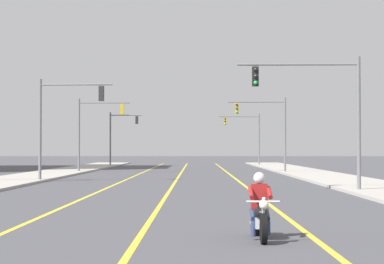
{
  "coord_description": "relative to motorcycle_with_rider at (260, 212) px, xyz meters",
  "views": [
    {
      "loc": [
        1.19,
        -6.5,
        1.97
      ],
      "look_at": [
        1.03,
        19.2,
        2.56
      ],
      "focal_mm": 69.73,
      "sensor_mm": 36.0,
      "label": 1
    }
  ],
  "objects": [
    {
      "name": "traffic_signal_near_right",
      "position": [
        4.39,
        17.74,
        3.56
      ],
      "size": [
        5.63,
        0.37,
        6.2
      ],
      "color": "slate",
      "rests_on": "ground"
    },
    {
      "name": "lane_stripe_right",
      "position": [
        1.2,
        35.22,
        -0.58
      ],
      "size": [
        0.16,
        100.0,
        0.01
      ],
      "primitive_type": "cube",
      "color": "yellow",
      "rests_on": "ground"
    },
    {
      "name": "traffic_signal_near_left",
      "position": [
        -9.56,
        28.43,
        3.49
      ],
      "size": [
        4.48,
        0.46,
        6.2
      ],
      "color": "slate",
      "rests_on": "ground"
    },
    {
      "name": "sidewalk_kerb_right",
      "position": [
        7.51,
        30.22,
        -0.52
      ],
      "size": [
        4.4,
        110.0,
        0.14
      ],
      "primitive_type": "cube",
      "color": "#ADA89E",
      "rests_on": "ground"
    },
    {
      "name": "motorcycle_with_rider",
      "position": [
        0.0,
        0.0,
        0.0
      ],
      "size": [
        0.7,
        2.19,
        1.46
      ],
      "color": "black",
      "rests_on": "ground"
    },
    {
      "name": "lane_stripe_left",
      "position": [
        -5.9,
        35.22,
        -0.58
      ],
      "size": [
        0.16,
        100.0,
        0.01
      ],
      "primitive_type": "cube",
      "color": "yellow",
      "rests_on": "ground"
    },
    {
      "name": "sidewalk_kerb_left",
      "position": [
        -12.66,
        30.22,
        -0.52
      ],
      "size": [
        4.4,
        110.0,
        0.14
      ],
      "primitive_type": "cube",
      "color": "#ADA89E",
      "rests_on": "ground"
    },
    {
      "name": "traffic_signal_far_right",
      "position": [
        4.69,
        72.67,
        3.51
      ],
      "size": [
        4.9,
        0.52,
        6.2
      ],
      "color": "slate",
      "rests_on": "ground"
    },
    {
      "name": "traffic_signal_mid_left",
      "position": [
        -10.02,
        45.96,
        3.48
      ],
      "size": [
        4.37,
        0.37,
        6.2
      ],
      "color": "slate",
      "rests_on": "ground"
    },
    {
      "name": "lane_stripe_center",
      "position": [
        -2.66,
        35.22,
        -0.58
      ],
      "size": [
        0.16,
        100.0,
        0.01
      ],
      "primitive_type": "cube",
      "color": "yellow",
      "rests_on": "ground"
    },
    {
      "name": "traffic_signal_mid_right",
      "position": [
        4.53,
        44.84,
        3.5
      ],
      "size": [
        4.75,
        0.37,
        6.2
      ],
      "color": "slate",
      "rests_on": "ground"
    },
    {
      "name": "traffic_signal_far_left",
      "position": [
        -10.27,
        68.96,
        3.43
      ],
      "size": [
        3.68,
        0.37,
        6.2
      ],
      "color": "slate",
      "rests_on": "ground"
    }
  ]
}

